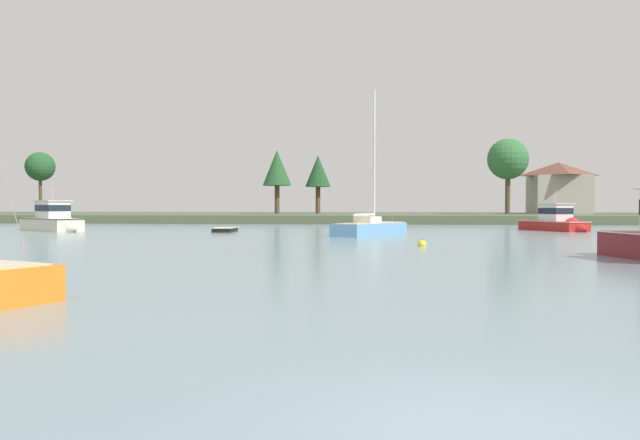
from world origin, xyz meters
TOP-DOWN VIEW (x-y plane):
  - ground_plane at (0.00, 0.00)m, footprint 416.42×416.42m
  - far_shore_bank at (0.00, 86.82)m, footprint 187.39×41.22m
  - cruiser_red at (13.91, 49.67)m, footprint 5.17×7.83m
  - sailboat_skyblue at (-2.04, 39.99)m, footprint 5.50×7.78m
  - cruiser_cream at (-28.79, 44.69)m, footprint 7.75×6.39m
  - dinghy_black at (-14.14, 44.94)m, footprint 1.77×3.50m
  - mooring_buoy_yellow at (1.02, 28.23)m, footprint 0.47×0.47m
  - shore_tree_right at (15.78, 82.03)m, footprint 5.57×5.57m
  - shore_tree_center_right at (-53.02, 84.84)m, footprint 4.37×4.37m
  - shore_tree_far_left at (-15.99, 81.36)m, footprint 4.06×4.06m
  - shore_tree_inland_b at (-10.66, 85.63)m, footprint 3.75×3.75m
  - cottage_near_water at (23.57, 86.05)m, footprint 8.02×7.96m

SIDE VIEW (x-z plane):
  - ground_plane at x=0.00m, z-range 0.00..0.00m
  - mooring_buoy_yellow at x=1.02m, z-range -0.18..0.34m
  - dinghy_black at x=-14.14m, z-range -0.12..0.37m
  - sailboat_skyblue at x=-2.04m, z-range -5.40..5.89m
  - far_shore_bank at x=0.00m, z-range 0.00..1.00m
  - cruiser_red at x=13.91m, z-range -1.67..2.76m
  - cruiser_cream at x=-28.79m, z-range -1.61..2.81m
  - cottage_near_water at x=23.57m, z-range 1.11..8.40m
  - shore_tree_inland_b at x=-10.66m, z-range 2.83..11.34m
  - shore_tree_far_left at x=-15.99m, z-range 2.88..11.83m
  - shore_tree_center_right at x=-53.02m, z-range 3.39..12.68m
  - shore_tree_right at x=15.78m, z-range 3.30..13.62m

